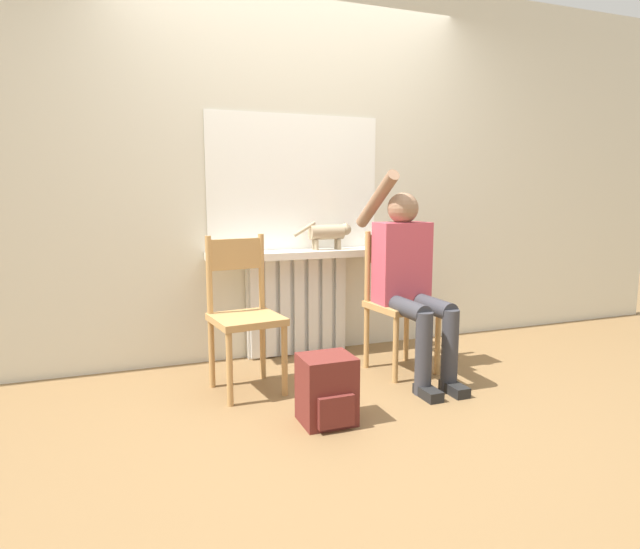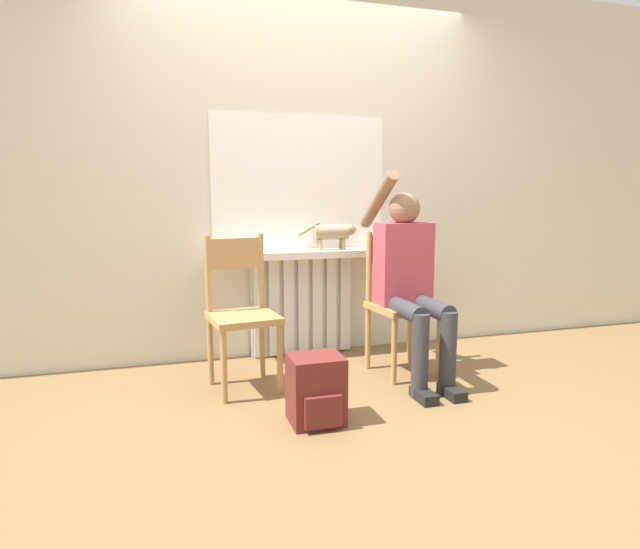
# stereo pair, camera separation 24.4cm
# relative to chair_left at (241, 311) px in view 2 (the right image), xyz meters

# --- Properties ---
(ground_plane) EXTENTS (12.00, 12.00, 0.00)m
(ground_plane) POSITION_rel_chair_left_xyz_m (0.52, -0.59, -0.47)
(ground_plane) COLOR brown
(wall_with_window) EXTENTS (7.00, 0.06, 2.70)m
(wall_with_window) POSITION_rel_chair_left_xyz_m (0.52, 0.64, 0.88)
(wall_with_window) COLOR beige
(wall_with_window) RESTS_ON ground_plane
(radiator) EXTENTS (0.75, 0.08, 0.72)m
(radiator) POSITION_rel_chair_left_xyz_m (0.52, 0.56, -0.11)
(radiator) COLOR silver
(radiator) RESTS_ON ground_plane
(windowsill) EXTENTS (1.31, 0.23, 0.05)m
(windowsill) POSITION_rel_chair_left_xyz_m (0.52, 0.50, 0.27)
(windowsill) COLOR white
(windowsill) RESTS_ON radiator
(window_glass) EXTENTS (1.26, 0.01, 0.95)m
(window_glass) POSITION_rel_chair_left_xyz_m (0.52, 0.61, 0.77)
(window_glass) COLOR white
(window_glass) RESTS_ON windowsill
(chair_left) EXTENTS (0.43, 0.43, 0.92)m
(chair_left) POSITION_rel_chair_left_xyz_m (0.00, 0.00, 0.00)
(chair_left) COLOR #B2844C
(chair_left) RESTS_ON ground_plane
(chair_right) EXTENTS (0.43, 0.43, 0.92)m
(chair_right) POSITION_rel_chair_left_xyz_m (1.04, 0.00, 0.00)
(chair_right) COLOR #B2844C
(chair_right) RESTS_ON ground_plane
(person) EXTENTS (0.36, 0.98, 1.32)m
(person) POSITION_rel_chair_left_xyz_m (1.04, -0.12, 0.19)
(person) COLOR #333338
(person) RESTS_ON ground_plane
(cat) EXTENTS (0.44, 0.10, 0.21)m
(cat) POSITION_rel_chair_left_xyz_m (0.74, 0.49, 0.42)
(cat) COLOR #9E896B
(cat) RESTS_ON windowsill
(backpack) EXTENTS (0.27, 0.26, 0.35)m
(backpack) POSITION_rel_chair_left_xyz_m (0.28, -0.62, -0.30)
(backpack) COLOR maroon
(backpack) RESTS_ON ground_plane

